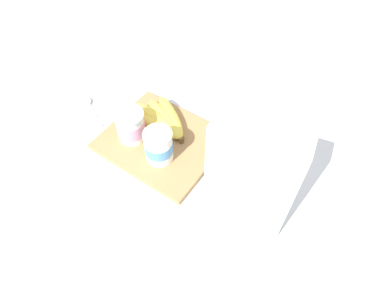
{
  "coord_description": "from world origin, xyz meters",
  "views": [
    {
      "loc": [
        -0.39,
        0.43,
        0.71
      ],
      "look_at": [
        -0.1,
        0.0,
        0.07
      ],
      "focal_mm": 32.08,
      "sensor_mm": 36.0,
      "label": 1
    }
  ],
  "objects_px": {
    "cutting_board": "(162,141)",
    "cereal_box": "(251,179)",
    "yogurt_cup_front": "(159,146)",
    "banana_bunch": "(163,120)",
    "yogurt_cup_back": "(131,126)",
    "spoon": "(91,106)"
  },
  "relations": [
    {
      "from": "cutting_board",
      "to": "cereal_box",
      "type": "xyz_separation_m",
      "value": [
        -0.28,
        0.06,
        0.14
      ]
    },
    {
      "from": "yogurt_cup_front",
      "to": "banana_bunch",
      "type": "relative_size",
      "value": 0.48
    },
    {
      "from": "cereal_box",
      "to": "yogurt_cup_back",
      "type": "bearing_deg",
      "value": 164.56
    },
    {
      "from": "yogurt_cup_back",
      "to": "yogurt_cup_front",
      "type": "bearing_deg",
      "value": 172.7
    },
    {
      "from": "yogurt_cup_back",
      "to": "banana_bunch",
      "type": "height_order",
      "value": "yogurt_cup_back"
    },
    {
      "from": "yogurt_cup_front",
      "to": "banana_bunch",
      "type": "xyz_separation_m",
      "value": [
        0.06,
        -0.09,
        -0.03
      ]
    },
    {
      "from": "cereal_box",
      "to": "yogurt_cup_front",
      "type": "distance_m",
      "value": 0.26
    },
    {
      "from": "cereal_box",
      "to": "cutting_board",
      "type": "bearing_deg",
      "value": 156.65
    },
    {
      "from": "cutting_board",
      "to": "spoon",
      "type": "distance_m",
      "value": 0.25
    },
    {
      "from": "cutting_board",
      "to": "spoon",
      "type": "xyz_separation_m",
      "value": [
        0.25,
        0.01,
        -0.0
      ]
    },
    {
      "from": "cereal_box",
      "to": "banana_bunch",
      "type": "bearing_deg",
      "value": 149.99
    },
    {
      "from": "cereal_box",
      "to": "spoon",
      "type": "bearing_deg",
      "value": 163.44
    },
    {
      "from": "banana_bunch",
      "to": "spoon",
      "type": "relative_size",
      "value": 1.44
    },
    {
      "from": "cutting_board",
      "to": "banana_bunch",
      "type": "height_order",
      "value": "banana_bunch"
    },
    {
      "from": "yogurt_cup_front",
      "to": "yogurt_cup_back",
      "type": "relative_size",
      "value": 1.06
    },
    {
      "from": "cutting_board",
      "to": "cereal_box",
      "type": "relative_size",
      "value": 0.99
    },
    {
      "from": "spoon",
      "to": "banana_bunch",
      "type": "bearing_deg",
      "value": -166.35
    },
    {
      "from": "cutting_board",
      "to": "banana_bunch",
      "type": "distance_m",
      "value": 0.06
    },
    {
      "from": "cutting_board",
      "to": "yogurt_cup_front",
      "type": "relative_size",
      "value": 3.3
    },
    {
      "from": "cereal_box",
      "to": "banana_bunch",
      "type": "xyz_separation_m",
      "value": [
        0.31,
        -0.1,
        -0.11
      ]
    },
    {
      "from": "cutting_board",
      "to": "yogurt_cup_back",
      "type": "bearing_deg",
      "value": 26.22
    },
    {
      "from": "spoon",
      "to": "cereal_box",
      "type": "bearing_deg",
      "value": 174.64
    }
  ]
}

